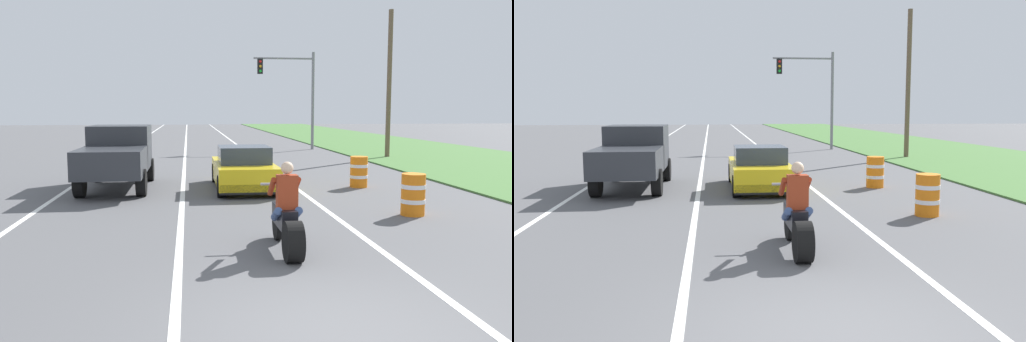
{
  "view_description": "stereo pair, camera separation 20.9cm",
  "coord_description": "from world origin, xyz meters",
  "views": [
    {
      "loc": [
        -1.61,
        -5.46,
        2.54
      ],
      "look_at": [
        0.05,
        7.42,
        1.0
      ],
      "focal_mm": 37.03,
      "sensor_mm": 36.0,
      "label": 1
    },
    {
      "loc": [
        -1.4,
        -5.48,
        2.54
      ],
      "look_at": [
        0.05,
        7.42,
        1.0
      ],
      "focal_mm": 37.03,
      "sensor_mm": 36.0,
      "label": 2
    }
  ],
  "objects": [
    {
      "name": "ground_plane",
      "position": [
        0.0,
        0.0,
        0.0
      ],
      "size": [
        160.0,
        160.0,
        0.0
      ],
      "primitive_type": "plane",
      "color": "#565659"
    },
    {
      "name": "lane_stripe_left_solid",
      "position": [
        -5.4,
        20.0,
        0.0
      ],
      "size": [
        0.14,
        120.0,
        0.01
      ],
      "primitive_type": "cube",
      "color": "white",
      "rests_on": "ground"
    },
    {
      "name": "motorcycle_with_rider",
      "position": [
        0.09,
        3.52,
        0.59
      ],
      "size": [
        0.7,
        2.21,
        1.62
      ],
      "color": "black",
      "rests_on": "ground"
    },
    {
      "name": "lane_stripe_centre_dashed",
      "position": [
        -1.8,
        20.0,
        0.0
      ],
      "size": [
        0.14,
        120.0,
        0.01
      ],
      "primitive_type": "cube",
      "color": "white",
      "rests_on": "ground"
    },
    {
      "name": "sports_car_yellow",
      "position": [
        0.12,
        11.06,
        0.63
      ],
      "size": [
        1.84,
        4.3,
        1.37
      ],
      "color": "yellow",
      "rests_on": "ground"
    },
    {
      "name": "construction_barrel_mid",
      "position": [
        3.86,
        10.95,
        0.5
      ],
      "size": [
        0.58,
        0.58,
        1.0
      ],
      "color": "orange",
      "rests_on": "ground"
    },
    {
      "name": "lane_stripe_right_solid",
      "position": [
        1.8,
        20.0,
        0.0
      ],
      "size": [
        0.14,
        120.0,
        0.01
      ],
      "primitive_type": "cube",
      "color": "white",
      "rests_on": "ground"
    },
    {
      "name": "traffic_light_mast_near",
      "position": [
        5.0,
        26.93,
        3.94
      ],
      "size": [
        3.81,
        0.34,
        6.0
      ],
      "color": "gray",
      "rests_on": "ground"
    },
    {
      "name": "pickup_truck_left_lane_dark_grey",
      "position": [
        -3.85,
        11.64,
        1.11
      ],
      "size": [
        2.02,
        4.8,
        1.98
      ],
      "color": "#2D3035",
      "rests_on": "ground"
    },
    {
      "name": "construction_barrel_nearest",
      "position": [
        3.69,
        6.38,
        0.5
      ],
      "size": [
        0.58,
        0.58,
        1.0
      ],
      "color": "orange",
      "rests_on": "ground"
    },
    {
      "name": "grass_verge_right",
      "position": [
        11.92,
        20.0,
        0.03
      ],
      "size": [
        10.0,
        120.0,
        0.06
      ],
      "primitive_type": "cube",
      "color": "#477538",
      "rests_on": "ground"
    },
    {
      "name": "utility_pole_roadside",
      "position": [
        8.65,
        20.8,
        3.76
      ],
      "size": [
        0.24,
        0.24,
        7.51
      ],
      "primitive_type": "cylinder",
      "color": "brown",
      "rests_on": "ground"
    }
  ]
}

